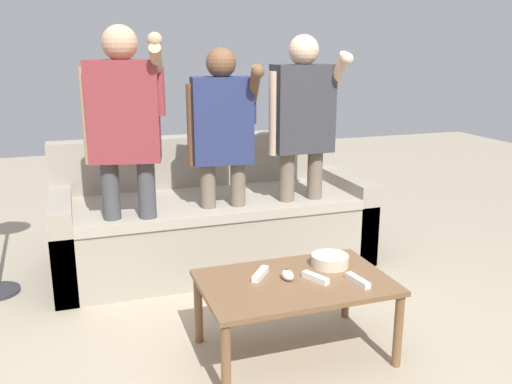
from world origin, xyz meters
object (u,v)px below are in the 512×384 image
object	(u,v)px
player_center	(222,138)
game_remote_wand_far	(358,280)
game_remote_nunchuk	(288,275)
player_left	(125,132)
game_remote_wand_spare	(315,278)
snack_bowl	(330,260)
game_remote_wand_near	(260,274)
player_right	(302,127)
couch	(212,220)
coffee_table	(295,289)

from	to	relation	value
player_center	game_remote_wand_far	xyz separation A→B (m)	(0.35, -1.17, -0.53)
game_remote_nunchuk	player_left	xyz separation A→B (m)	(-0.65, 0.96, 0.60)
game_remote_wand_far	player_left	bearing A→B (deg)	130.74
player_left	game_remote_wand_spare	bearing A→B (deg)	-52.58
snack_bowl	game_remote_nunchuk	world-z (taller)	snack_bowl
player_left	game_remote_wand_near	distance (m)	1.20
game_remote_wand_near	game_remote_wand_far	size ratio (longest dim) A/B	0.91
player_left	player_right	bearing A→B (deg)	2.77
couch	game_remote_wand_near	distance (m)	1.28
coffee_table	game_remote_wand_spare	bearing A→B (deg)	-21.65
coffee_table	player_center	world-z (taller)	player_center
coffee_table	player_left	world-z (taller)	player_left
game_remote_nunchuk	game_remote_wand_spare	xyz separation A→B (m)	(0.12, -0.05, -0.01)
game_remote_wand_spare	game_remote_nunchuk	bearing A→B (deg)	156.38
snack_bowl	game_remote_wand_far	world-z (taller)	snack_bowl
game_remote_nunchuk	coffee_table	bearing A→B (deg)	-28.90
snack_bowl	game_remote_wand_spare	xyz separation A→B (m)	(-0.15, -0.15, -0.01)
snack_bowl	game_remote_wand_far	xyz separation A→B (m)	(0.03, -0.24, -0.01)
player_left	game_remote_wand_spare	world-z (taller)	player_left
snack_bowl	player_right	world-z (taller)	player_right
player_center	game_remote_wand_spare	bearing A→B (deg)	-81.13
game_remote_wand_far	game_remote_wand_spare	xyz separation A→B (m)	(-0.18, 0.10, 0.00)
player_center	player_right	distance (m)	0.55
couch	snack_bowl	distance (m)	1.30
player_left	player_center	size ratio (longest dim) A/B	1.08
player_left	game_remote_wand_spare	distance (m)	1.41
couch	snack_bowl	xyz separation A→B (m)	(0.32, -1.26, 0.13)
game_remote_wand_far	coffee_table	bearing A→B (deg)	154.06
couch	coffee_table	size ratio (longest dim) A/B	2.33
coffee_table	player_left	size ratio (longest dim) A/B	0.57
game_remote_nunchuk	player_center	distance (m)	1.15
player_right	game_remote_wand_near	size ratio (longest dim) A/B	10.67
snack_bowl	player_right	bearing A→B (deg)	75.99
player_center	game_remote_nunchuk	bearing A→B (deg)	-87.58
game_remote_nunchuk	game_remote_wand_near	world-z (taller)	game_remote_nunchuk
game_remote_wand_spare	player_right	bearing A→B (deg)	70.40
coffee_table	game_remote_nunchuk	size ratio (longest dim) A/B	10.54
player_right	game_remote_wand_far	size ratio (longest dim) A/B	9.74
coffee_table	snack_bowl	bearing A→B (deg)	24.44
couch	game_remote_wand_near	bearing A→B (deg)	-93.17
snack_bowl	player_center	distance (m)	1.11
game_remote_wand_near	coffee_table	bearing A→B (deg)	-32.19
couch	coffee_table	distance (m)	1.37
game_remote_nunchuk	player_left	bearing A→B (deg)	124.16
game_remote_nunchuk	game_remote_wand_far	world-z (taller)	game_remote_nunchuk
game_remote_wand_spare	couch	bearing A→B (deg)	96.92
snack_bowl	game_remote_wand_spare	size ratio (longest dim) A/B	1.28
player_right	coffee_table	bearing A→B (deg)	-114.62
coffee_table	game_remote_wand_spare	size ratio (longest dim) A/B	6.08
player_left	game_remote_wand_far	distance (m)	1.59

